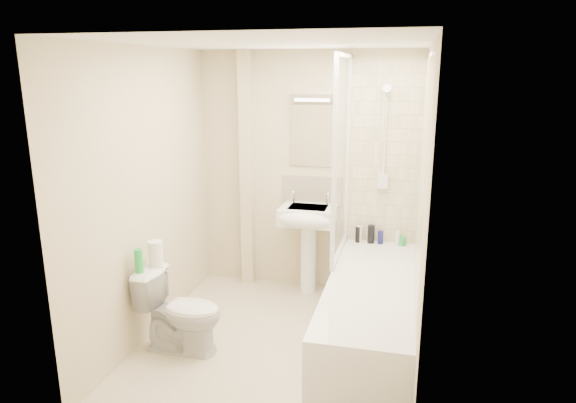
# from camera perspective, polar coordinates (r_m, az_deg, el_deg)

# --- Properties ---
(floor) EXTENTS (2.50, 2.50, 0.00)m
(floor) POSITION_cam_1_polar(r_m,az_deg,el_deg) (4.43, -1.32, -15.53)
(floor) COLOR beige
(floor) RESTS_ON ground
(wall_back) EXTENTS (2.20, 0.02, 2.40)m
(wall_back) POSITION_cam_1_polar(r_m,az_deg,el_deg) (5.15, 2.19, 3.13)
(wall_back) COLOR beige
(wall_back) RESTS_ON ground
(wall_left) EXTENTS (0.02, 2.50, 2.40)m
(wall_left) POSITION_cam_1_polar(r_m,az_deg,el_deg) (4.38, -15.47, 0.53)
(wall_left) COLOR beige
(wall_left) RESTS_ON ground
(wall_right) EXTENTS (0.02, 2.50, 2.40)m
(wall_right) POSITION_cam_1_polar(r_m,az_deg,el_deg) (3.84, 14.64, -1.35)
(wall_right) COLOR beige
(wall_right) RESTS_ON ground
(ceiling) EXTENTS (2.20, 2.50, 0.02)m
(ceiling) POSITION_cam_1_polar(r_m,az_deg,el_deg) (3.84, -1.54, 17.22)
(ceiling) COLOR white
(ceiling) RESTS_ON wall_back
(tile_back) EXTENTS (0.70, 0.01, 1.75)m
(tile_back) POSITION_cam_1_polar(r_m,az_deg,el_deg) (5.01, 10.66, 5.17)
(tile_back) COLOR beige
(tile_back) RESTS_ON wall_back
(tile_right) EXTENTS (0.01, 2.10, 1.75)m
(tile_right) POSITION_cam_1_polar(r_m,az_deg,el_deg) (3.98, 14.65, 2.55)
(tile_right) COLOR beige
(tile_right) RESTS_ON wall_right
(pipe_boxing) EXTENTS (0.12, 0.12, 2.40)m
(pipe_boxing) POSITION_cam_1_polar(r_m,az_deg,el_deg) (5.25, -4.60, 3.31)
(pipe_boxing) COLOR beige
(pipe_boxing) RESTS_ON ground
(splashback) EXTENTS (0.60, 0.02, 0.30)m
(splashback) POSITION_cam_1_polar(r_m,az_deg,el_deg) (5.17, 2.69, 1.23)
(splashback) COLOR beige
(splashback) RESTS_ON wall_back
(mirror) EXTENTS (0.46, 0.01, 0.60)m
(mirror) POSITION_cam_1_polar(r_m,az_deg,el_deg) (5.07, 2.76, 7.28)
(mirror) COLOR white
(mirror) RESTS_ON wall_back
(strip_light) EXTENTS (0.42, 0.07, 0.07)m
(strip_light) POSITION_cam_1_polar(r_m,az_deg,el_deg) (5.01, 2.76, 11.45)
(strip_light) COLOR silver
(strip_light) RESTS_ON wall_back
(bathtub) EXTENTS (0.70, 2.10, 0.55)m
(bathtub) POSITION_cam_1_polar(r_m,az_deg,el_deg) (4.36, 9.14, -11.94)
(bathtub) COLOR white
(bathtub) RESTS_ON ground
(shower_screen) EXTENTS (0.04, 0.92, 1.80)m
(shower_screen) POSITION_cam_1_polar(r_m,az_deg,el_deg) (4.60, 5.99, 4.84)
(shower_screen) COLOR white
(shower_screen) RESTS_ON bathtub
(shower_fixture) EXTENTS (0.10, 0.16, 0.99)m
(shower_fixture) POSITION_cam_1_polar(r_m,az_deg,el_deg) (4.95, 10.67, 6.47)
(shower_fixture) COLOR white
(shower_fixture) RESTS_ON wall_back
(pedestal_sink) EXTENTS (0.54, 0.49, 1.04)m
(pedestal_sink) POSITION_cam_1_polar(r_m,az_deg,el_deg) (5.04, 2.16, -2.70)
(pedestal_sink) COLOR white
(pedestal_sink) RESTS_ON ground
(bottle_black_a) EXTENTS (0.06, 0.06, 0.16)m
(bottle_black_a) POSITION_cam_1_polar(r_m,az_deg,el_deg) (5.14, 7.83, -3.61)
(bottle_black_a) COLOR black
(bottle_black_a) RESTS_ON bathtub
(bottle_white_a) EXTENTS (0.06, 0.06, 0.16)m
(bottle_white_a) POSITION_cam_1_polar(r_m,az_deg,el_deg) (5.14, 7.87, -3.61)
(bottle_white_a) COLOR white
(bottle_white_a) RESTS_ON bathtub
(bottle_black_b) EXTENTS (0.07, 0.07, 0.18)m
(bottle_black_b) POSITION_cam_1_polar(r_m,az_deg,el_deg) (5.12, 9.21, -3.60)
(bottle_black_b) COLOR black
(bottle_black_b) RESTS_ON bathtub
(bottle_blue) EXTENTS (0.05, 0.05, 0.13)m
(bottle_blue) POSITION_cam_1_polar(r_m,az_deg,el_deg) (5.13, 10.24, -3.93)
(bottle_blue) COLOR navy
(bottle_blue) RESTS_ON bathtub
(bottle_white_b) EXTENTS (0.05, 0.05, 0.15)m
(bottle_white_b) POSITION_cam_1_polar(r_m,az_deg,el_deg) (5.12, 12.07, -3.97)
(bottle_white_b) COLOR silver
(bottle_white_b) RESTS_ON bathtub
(bottle_green) EXTENTS (0.07, 0.07, 0.08)m
(bottle_green) POSITION_cam_1_polar(r_m,az_deg,el_deg) (5.13, 12.58, -4.33)
(bottle_green) COLOR green
(bottle_green) RESTS_ON bathtub
(toilet) EXTENTS (0.41, 0.68, 0.68)m
(toilet) POSITION_cam_1_polar(r_m,az_deg,el_deg) (4.29, -11.79, -11.81)
(toilet) COLOR white
(toilet) RESTS_ON ground
(toilet_roll_lower) EXTENTS (0.11, 0.11, 0.10)m
(toilet_roll_lower) POSITION_cam_1_polar(r_m,az_deg,el_deg) (4.29, -14.45, -6.28)
(toilet_roll_lower) COLOR white
(toilet_roll_lower) RESTS_ON toilet
(toilet_roll_upper) EXTENTS (0.12, 0.12, 0.10)m
(toilet_roll_upper) POSITION_cam_1_polar(r_m,az_deg,el_deg) (4.26, -14.54, -4.96)
(toilet_roll_upper) COLOR white
(toilet_roll_upper) RESTS_ON toilet_roll_lower
(green_bottle) EXTENTS (0.06, 0.06, 0.19)m
(green_bottle) POSITION_cam_1_polar(r_m,az_deg,el_deg) (4.17, -16.25, -6.36)
(green_bottle) COLOR green
(green_bottle) RESTS_ON toilet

